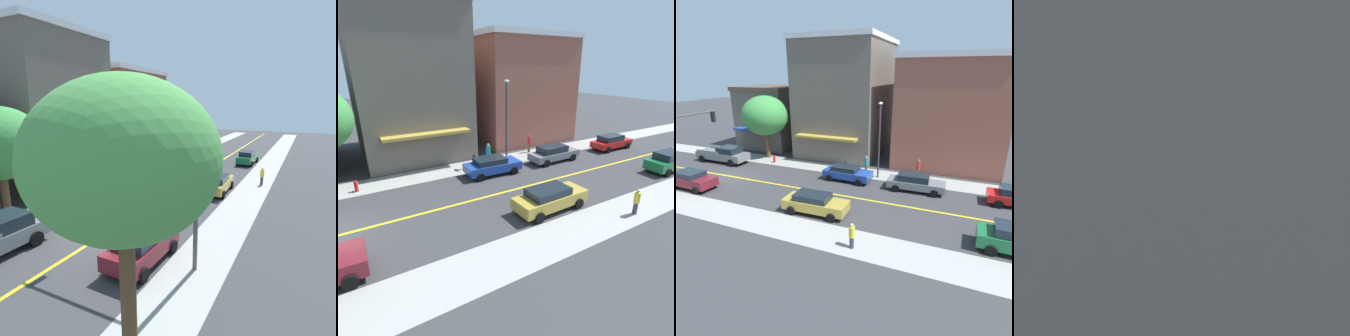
{
  "view_description": "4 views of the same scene",
  "coord_description": "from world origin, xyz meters",
  "views": [
    {
      "loc": [
        9.98,
        -11.26,
        7.33
      ],
      "look_at": [
        -1.23,
        11.32,
        1.6
      ],
      "focal_mm": 30.38,
      "sensor_mm": 36.0,
      "label": 1
    },
    {
      "loc": [
        14.67,
        1.47,
        8.24
      ],
      "look_at": [
        -1.15,
        10.96,
        1.26
      ],
      "focal_mm": 29.05,
      "sensor_mm": 36.0,
      "label": 2
    },
    {
      "loc": [
        19.43,
        20.13,
        9.66
      ],
      "look_at": [
        -3.17,
        10.8,
        1.26
      ],
      "focal_mm": 29.85,
      "sensor_mm": 36.0,
      "label": 3
    },
    {
      "loc": [
        -23.1,
        8.3,
        7.69
      ],
      "look_at": [
        -2.29,
        10.03,
        1.57
      ],
      "focal_mm": 41.69,
      "sensor_mm": 36.0,
      "label": 4
    }
  ],
  "objects": [
    {
      "name": "ground_plane",
      "position": [
        0.0,
        0.0,
        0.0
      ],
      "size": [
        140.0,
        140.0,
        0.0
      ],
      "primitive_type": "plane",
      "color": "#38383A"
    },
    {
      "name": "sidewalk_left",
      "position": [
        -5.97,
        0.0,
        0.0
      ],
      "size": [
        2.82,
        126.0,
        0.01
      ],
      "primitive_type": "cube",
      "color": "#9E9E99",
      "rests_on": "ground"
    },
    {
      "name": "road_centerline_stripe",
      "position": [
        0.0,
        0.0,
        0.0
      ],
      "size": [
        0.2,
        126.0,
        0.0
      ],
      "primitive_type": "cube",
      "color": "yellow",
      "rests_on": "ground"
    },
    {
      "name": "tan_rowhouse",
      "position": [
        -13.26,
        -3.4,
        3.98
      ],
      "size": [
        10.65,
        7.47,
        7.94
      ],
      "rotation": [
        0.0,
        0.0,
        -1.57
      ],
      "color": "#665B51",
      "rests_on": "ground"
    },
    {
      "name": "pale_office_building",
      "position": [
        -13.27,
        7.1,
        6.74
      ],
      "size": [
        12.72,
        9.56,
        13.47
      ],
      "rotation": [
        0.0,
        0.0,
        -1.57
      ],
      "color": "#665B51",
      "rests_on": "ground"
    },
    {
      "name": "corner_shop_building",
      "position": [
        -13.27,
        19.21,
        5.73
      ],
      "size": [
        10.86,
        10.8,
        11.44
      ],
      "rotation": [
        0.0,
        0.0,
        -1.57
      ],
      "color": "#935142",
      "rests_on": "ground"
    },
    {
      "name": "street_tree_right_corner",
      "position": [
        -6.84,
        -0.49,
        4.95
      ],
      "size": [
        5.26,
        5.26,
        7.21
      ],
      "color": "brown",
      "rests_on": "ground"
    },
    {
      "name": "fire_hydrant",
      "position": [
        -5.4,
        1.37,
        0.41
      ],
      "size": [
        0.44,
        0.24,
        0.82
      ],
      "color": "red",
      "rests_on": "ground"
    },
    {
      "name": "parking_meter",
      "position": [
        -5.08,
        10.2,
        0.87
      ],
      "size": [
        0.12,
        0.18,
        1.31
      ],
      "color": "#4C4C51",
      "rests_on": "ground"
    },
    {
      "name": "traffic_light_mast",
      "position": [
        4.2,
        -0.37,
        4.61
      ],
      "size": [
        5.79,
        0.32,
        6.92
      ],
      "rotation": [
        0.0,
        0.0,
        3.14
      ],
      "color": "#474C47",
      "rests_on": "ground"
    },
    {
      "name": "street_lamp",
      "position": [
        -5.28,
        13.48,
        4.36
      ],
      "size": [
        0.7,
        0.36,
        7.16
      ],
      "color": "#38383D",
      "rests_on": "ground"
    },
    {
      "name": "gold_sedan_right_curb",
      "position": [
        3.46,
        11.29,
        0.78
      ],
      "size": [
        2.08,
        4.73,
        1.46
      ],
      "rotation": [
        0.0,
        0.0,
        1.6
      ],
      "color": "#B29338",
      "rests_on": "ground"
    },
    {
      "name": "blue_sedan_left_curb",
      "position": [
        -3.43,
        11.03,
        0.75
      ],
      "size": [
        2.22,
        4.5,
        1.4
      ],
      "rotation": [
        0.0,
        0.0,
        1.54
      ],
      "color": "#1E429E",
      "rests_on": "ground"
    },
    {
      "name": "grey_sedan_left_curb",
      "position": [
        -3.34,
        17.32,
        0.77
      ],
      "size": [
        2.07,
        4.82,
        1.47
      ],
      "rotation": [
        0.0,
        0.0,
        1.6
      ],
      "color": "slate",
      "rests_on": "ground"
    },
    {
      "name": "maroon_sedan_right_curb",
      "position": [
        3.46,
        -0.86,
        0.8
      ],
      "size": [
        2.15,
        4.23,
        1.5
      ],
      "rotation": [
        0.0,
        0.0,
        1.55
      ],
      "color": "maroon",
      "rests_on": "ground"
    },
    {
      "name": "grey_pickup_truck",
      "position": [
        -3.36,
        -3.9,
        0.92
      ],
      "size": [
        2.31,
        6.13,
        1.85
      ],
      "rotation": [
        0.0,
        0.0,
        1.57
      ],
      "color": "slate",
      "rests_on": "ground"
    },
    {
      "name": "pedestrian_red_shirt",
      "position": [
        -6.77,
        17.05,
        0.96
      ],
      "size": [
        0.32,
        0.32,
        1.79
      ],
      "rotation": [
        0.0,
        0.0,
        2.28
      ],
      "color": "brown",
      "rests_on": "ground"
    },
    {
      "name": "pedestrian_teal_shirt",
      "position": [
        -6.04,
        12.04,
        0.93
      ],
      "size": [
        0.39,
        0.39,
        1.78
      ],
      "rotation": [
        0.0,
        0.0,
        4.53
      ],
      "color": "brown",
      "rests_on": "ground"
    },
    {
      "name": "pedestrian_yellow_shirt",
      "position": [
        6.48,
        15.27,
        0.84
      ],
      "size": [
        0.35,
        0.35,
        1.59
      ],
      "rotation": [
        0.0,
        0.0,
        3.68
      ],
      "color": "#33384C",
      "rests_on": "ground"
    }
  ]
}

